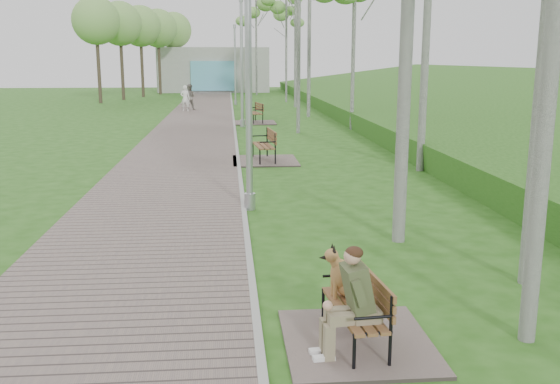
{
  "coord_description": "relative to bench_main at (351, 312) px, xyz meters",
  "views": [
    {
      "loc": [
        -0.29,
        -8.14,
        3.02
      ],
      "look_at": [
        0.51,
        1.41,
        0.96
      ],
      "focal_mm": 40.0,
      "sensor_mm": 36.0,
      "label": 1
    }
  ],
  "objects": [
    {
      "name": "bench_second",
      "position": [
        -0.21,
        12.28,
        -0.16
      ],
      "size": [
        1.91,
        2.13,
        1.18
      ],
      "color": "#6D5D58",
      "rests_on": "ground"
    },
    {
      "name": "lamp_post_third",
      "position": [
        -0.73,
        35.61,
        2.04
      ],
      "size": [
        0.2,
        0.2,
        5.17
      ],
      "color": "#A3A6AB",
      "rests_on": "ground"
    },
    {
      "name": "lamp_post_near",
      "position": [
        -0.85,
        6.25,
        2.35
      ],
      "size": [
        0.23,
        0.23,
        5.84
      ],
      "color": "#A3A6AB",
      "rests_on": "ground"
    },
    {
      "name": "bench_main",
      "position": [
        0.0,
        0.0,
        0.0
      ],
      "size": [
        1.57,
        1.75,
        1.37
      ],
      "color": "#6D5D58",
      "rests_on": "ground"
    },
    {
      "name": "ground",
      "position": [
        -0.98,
        2.02,
        -0.38
      ],
      "size": [
        120.0,
        120.0,
        0.0
      ],
      "primitive_type": "plane",
      "color": "#245213",
      "rests_on": "ground"
    },
    {
      "name": "lamp_post_second",
      "position": [
        -0.61,
        21.93,
        2.28
      ],
      "size": [
        0.22,
        0.22,
        5.69
      ],
      "color": "#A3A6AB",
      "rests_on": "ground"
    },
    {
      "name": "walkway",
      "position": [
        -2.73,
        23.52,
        -0.36
      ],
      "size": [
        3.5,
        67.0,
        0.04
      ],
      "primitive_type": "cube",
      "color": "#6D5D58",
      "rests_on": "ground"
    },
    {
      "name": "kerb",
      "position": [
        -0.98,
        23.52,
        -0.35
      ],
      "size": [
        0.1,
        67.0,
        0.05
      ],
      "primitive_type": "cube",
      "color": "#999993",
      "rests_on": "ground"
    },
    {
      "name": "pedestrian_near",
      "position": [
        -3.69,
        30.38,
        0.38
      ],
      "size": [
        0.61,
        0.45,
        1.52
      ],
      "primitive_type": "imported",
      "rotation": [
        0.0,
        0.0,
        2.97
      ],
      "color": "white",
      "rests_on": "ground"
    },
    {
      "name": "birch_distant_a",
      "position": [
        1.22,
        47.37,
        6.25
      ],
      "size": [
        2.47,
        2.47,
        8.45
      ],
      "color": "silver",
      "rests_on": "ground"
    },
    {
      "name": "embankment",
      "position": [
        11.02,
        22.02,
        -0.38
      ],
      "size": [
        14.0,
        70.0,
        1.6
      ],
      "primitive_type": "cube",
      "color": "#45802D",
      "rests_on": "ground"
    },
    {
      "name": "birch_distant_b",
      "position": [
        4.14,
        51.93,
        6.76
      ],
      "size": [
        2.37,
        2.37,
        9.09
      ],
      "color": "silver",
      "rests_on": "ground"
    },
    {
      "name": "bench_third",
      "position": [
        0.0,
        23.63,
        -0.16
      ],
      "size": [
        1.92,
        2.13,
        1.18
      ],
      "color": "#6D5D58",
      "rests_on": "ground"
    },
    {
      "name": "building_north",
      "position": [
        -2.48,
        52.99,
        1.62
      ],
      "size": [
        10.0,
        5.2,
        4.0
      ],
      "color": "#9E9E99",
      "rests_on": "ground"
    },
    {
      "name": "pedestrian_far",
      "position": [
        -3.52,
        31.34,
        0.39
      ],
      "size": [
        0.8,
        0.65,
        1.54
      ],
      "primitive_type": "imported",
      "rotation": [
        0.0,
        0.0,
        3.05
      ],
      "color": "slate",
      "rests_on": "ground"
    }
  ]
}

